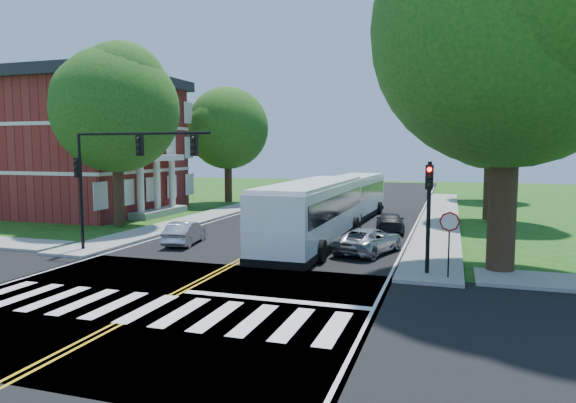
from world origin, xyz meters
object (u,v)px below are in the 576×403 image
at_px(bus_lead, 314,212).
at_px(hatchback, 185,233).
at_px(signal_ne, 429,202).
at_px(bus_follow, 351,197).
at_px(suv, 369,240).
at_px(signal_nw, 120,163).
at_px(dark_sedan, 390,223).

height_order(bus_lead, hatchback, bus_lead).
xyz_separation_m(signal_ne, bus_lead, (-5.98, 5.03, -1.19)).
relative_size(bus_follow, suv, 2.72).
bearing_deg(signal_ne, bus_lead, 139.94).
relative_size(signal_nw, dark_sedan, 1.75).
bearing_deg(signal_ne, signal_nw, -179.95).
height_order(signal_nw, suv, signal_nw).
bearing_deg(bus_follow, bus_lead, 92.72).
relative_size(signal_nw, suv, 1.60).
relative_size(signal_nw, bus_lead, 0.55).
bearing_deg(bus_follow, suv, 107.44).
xyz_separation_m(signal_nw, bus_follow, (8.06, 15.62, -2.72)).
xyz_separation_m(signal_ne, dark_sedan, (-2.66, 10.65, -2.36)).
xyz_separation_m(signal_ne, suv, (-2.91, 3.96, -2.33)).
xyz_separation_m(signal_nw, suv, (11.14, 3.97, -3.75)).
height_order(suv, dark_sedan, suv).
xyz_separation_m(signal_nw, signal_ne, (14.06, 0.01, -1.41)).
height_order(hatchback, suv, suv).
bearing_deg(bus_follow, signal_ne, 113.63).
distance_m(suv, dark_sedan, 6.70).
height_order(signal_ne, suv, signal_ne).
xyz_separation_m(signal_nw, hatchback, (1.49, 3.36, -3.76)).
relative_size(bus_follow, hatchback, 3.28).
height_order(bus_lead, bus_follow, bus_lead).
distance_m(signal_ne, bus_follow, 16.78).
bearing_deg(hatchback, suv, 173.81).
xyz_separation_m(hatchback, suv, (9.65, 0.61, 0.01)).
xyz_separation_m(suv, dark_sedan, (0.25, 6.69, -0.03)).
bearing_deg(signal_nw, bus_follow, 62.71).
bearing_deg(bus_lead, suv, 160.96).
relative_size(bus_lead, bus_follow, 1.06).
bearing_deg(hatchback, signal_ne, 155.27).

